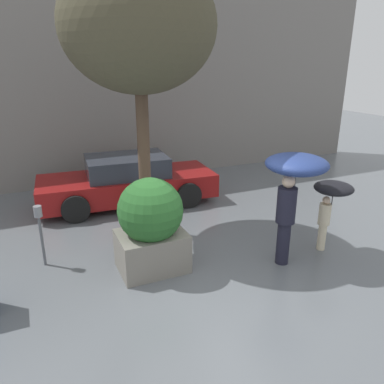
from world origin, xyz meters
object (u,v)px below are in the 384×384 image
person_adult (294,177)px  street_tree (138,27)px  planter_box (151,224)px  person_child (331,196)px  parking_meter (39,223)px  parked_car_near (128,181)px

person_adult → street_tree: bearing=126.5°
planter_box → person_child: 3.42m
street_tree → parking_meter: (-2.13, -0.58, -3.28)m
parked_car_near → person_child: bearing=-141.2°
person_child → parked_car_near: 5.06m
person_adult → street_tree: (-1.99, 2.27, 2.49)m
planter_box → street_tree: size_ratio=0.31×
street_tree → parking_meter: size_ratio=4.65×
planter_box → person_adult: 2.60m
person_child → street_tree: bearing=-169.4°
person_child → street_tree: size_ratio=0.26×
parked_car_near → street_tree: size_ratio=0.85×
parked_car_near → parking_meter: size_ratio=3.94×
planter_box → person_adult: (2.36, -0.77, 0.77)m
planter_box → person_child: size_ratio=1.20×
street_tree → parking_meter: street_tree is taller
planter_box → parked_car_near: bearing=82.0°
parked_car_near → parking_meter: 3.37m
street_tree → parked_car_near: bearing=86.9°
person_adult → person_child: size_ratio=1.45×
person_adult → parking_meter: 4.53m
person_child → person_adult: bearing=-129.6°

